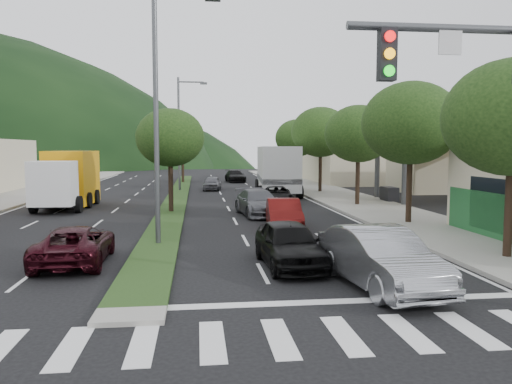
{
  "coord_description": "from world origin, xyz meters",
  "views": [
    {
      "loc": [
        1.53,
        -11.6,
        3.8
      ],
      "look_at": [
        4.26,
        11.37,
        1.78
      ],
      "focal_mm": 35.0,
      "sensor_mm": 36.0,
      "label": 1
    }
  ],
  "objects": [
    {
      "name": "ground",
      "position": [
        0.0,
        0.0,
        0.0
      ],
      "size": [
        160.0,
        160.0,
        0.0
      ],
      "primitive_type": "plane",
      "color": "black",
      "rests_on": "ground"
    },
    {
      "name": "sidewalk_right",
      "position": [
        12.5,
        25.0,
        0.07
      ],
      "size": [
        5.0,
        90.0,
        0.15
      ],
      "primitive_type": "cube",
      "color": "gray",
      "rests_on": "ground"
    },
    {
      "name": "median",
      "position": [
        0.0,
        28.0,
        0.06
      ],
      "size": [
        1.6,
        56.0,
        0.12
      ],
      "primitive_type": "cube",
      "color": "#233D16",
      "rests_on": "ground"
    },
    {
      "name": "crosswalk",
      "position": [
        0.0,
        -2.0,
        0.01
      ],
      "size": [
        19.0,
        2.2,
        0.01
      ],
      "primitive_type": "cube",
      "color": "silver",
      "rests_on": "ground"
    },
    {
      "name": "gas_canopy",
      "position": [
        19.0,
        22.0,
        4.65
      ],
      "size": [
        12.2,
        8.2,
        5.25
      ],
      "color": "silver",
      "rests_on": "ground"
    },
    {
      "name": "bldg_right_far",
      "position": [
        19.5,
        44.0,
        2.6
      ],
      "size": [
        10.0,
        16.0,
        5.2
      ],
      "primitive_type": "cube",
      "color": "beige",
      "rests_on": "ground"
    },
    {
      "name": "tree_r_b",
      "position": [
        12.0,
        12.0,
        5.04
      ],
      "size": [
        4.8,
        4.8,
        6.94
      ],
      "color": "black",
      "rests_on": "sidewalk_right"
    },
    {
      "name": "tree_r_c",
      "position": [
        12.0,
        20.0,
        4.75
      ],
      "size": [
        4.4,
        4.4,
        6.48
      ],
      "color": "black",
      "rests_on": "sidewalk_right"
    },
    {
      "name": "tree_r_d",
      "position": [
        12.0,
        30.0,
        5.18
      ],
      "size": [
        5.0,
        5.0,
        7.17
      ],
      "color": "black",
      "rests_on": "sidewalk_right"
    },
    {
      "name": "tree_r_e",
      "position": [
        12.0,
        40.0,
        4.89
      ],
      "size": [
        4.6,
        4.6,
        6.71
      ],
      "color": "black",
      "rests_on": "sidewalk_right"
    },
    {
      "name": "tree_med_near",
      "position": [
        0.0,
        18.0,
        4.43
      ],
      "size": [
        4.0,
        4.0,
        6.02
      ],
      "color": "black",
      "rests_on": "median"
    },
    {
      "name": "tree_med_far",
      "position": [
        0.0,
        44.0,
        5.01
      ],
      "size": [
        4.8,
        4.8,
        6.94
      ],
      "color": "black",
      "rests_on": "median"
    },
    {
      "name": "streetlight_near",
      "position": [
        0.21,
        8.0,
        5.58
      ],
      "size": [
        2.6,
        0.25,
        10.0
      ],
      "color": "#47494C",
      "rests_on": "ground"
    },
    {
      "name": "streetlight_mid",
      "position": [
        0.21,
        33.0,
        5.58
      ],
      "size": [
        2.6,
        0.25,
        10.0
      ],
      "color": "#47494C",
      "rests_on": "ground"
    },
    {
      "name": "sedan_silver",
      "position": [
        6.47,
        1.3,
        0.82
      ],
      "size": [
        2.36,
        5.18,
        1.65
      ],
      "primitive_type": "imported",
      "rotation": [
        0.0,
        0.0,
        0.13
      ],
      "color": "#929498",
      "rests_on": "ground"
    },
    {
      "name": "suv_maroon",
      "position": [
        -2.48,
        5.23,
        0.64
      ],
      "size": [
        2.24,
        4.64,
        1.27
      ],
      "primitive_type": "imported",
      "rotation": [
        0.0,
        0.0,
        3.17
      ],
      "color": "black",
      "rests_on": "ground"
    },
    {
      "name": "car_queue_a",
      "position": [
        4.46,
        4.0,
        0.74
      ],
      "size": [
        1.97,
        4.44,
        1.48
      ],
      "primitive_type": "imported",
      "rotation": [
        0.0,
        0.0,
        0.05
      ],
      "color": "black",
      "rests_on": "ground"
    },
    {
      "name": "car_queue_b",
      "position": [
        4.99,
        16.39,
        0.73
      ],
      "size": [
        2.61,
        5.22,
        1.45
      ],
      "primitive_type": "imported",
      "rotation": [
        0.0,
        0.0,
        0.12
      ],
      "color": "#4E4F53",
      "rests_on": "ground"
    },
    {
      "name": "car_queue_c",
      "position": [
        5.58,
        11.39,
        0.71
      ],
      "size": [
        1.89,
        4.45,
        1.43
      ],
      "primitive_type": "imported",
      "rotation": [
        0.0,
        0.0,
        -0.09
      ],
      "color": "#540F0E",
      "rests_on": "ground"
    },
    {
      "name": "car_queue_d",
      "position": [
        6.86,
        21.39,
        0.63
      ],
      "size": [
        2.45,
        4.69,
        1.26
      ],
      "primitive_type": "imported",
      "rotation": [
        0.0,
        0.0,
        -0.08
      ],
      "color": "black",
      "rests_on": "ground"
    },
    {
      "name": "car_queue_e",
      "position": [
        2.91,
        34.07,
        0.63
      ],
      "size": [
        1.93,
        3.88,
        1.27
      ],
      "primitive_type": "imported",
      "rotation": [
        0.0,
        0.0,
        -0.12
      ],
      "color": "#56575C",
      "rests_on": "ground"
    },
    {
      "name": "car_queue_f",
      "position": [
        5.86,
        44.93,
        0.68
      ],
      "size": [
        2.32,
        4.83,
        1.36
      ],
      "primitive_type": "imported",
      "rotation": [
        0.0,
        0.0,
        0.09
      ],
      "color": "black",
      "rests_on": "ground"
    },
    {
      "name": "box_truck",
      "position": [
        -6.66,
        21.52,
        1.72
      ],
      "size": [
        3.03,
        7.44,
        3.64
      ],
      "rotation": [
        0.0,
        0.0,
        3.12
      ],
      "color": "white",
      "rests_on": "ground"
    },
    {
      "name": "motorhome",
      "position": [
        8.12,
        29.08,
        2.11
      ],
      "size": [
        4.0,
        10.53,
        3.96
      ],
      "rotation": [
        0.0,
        0.0,
        -0.08
      ],
      "color": "silver",
      "rests_on": "ground"
    }
  ]
}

